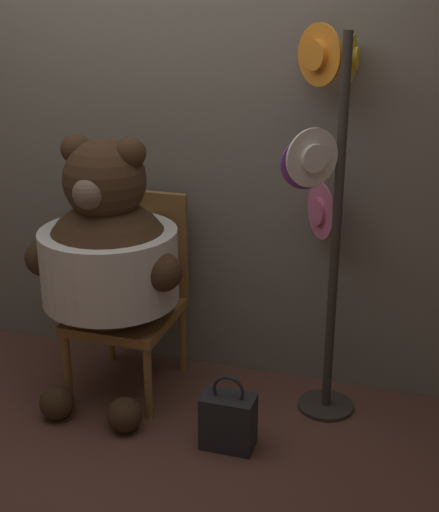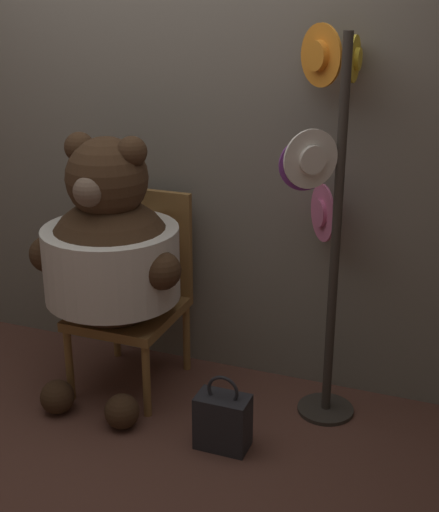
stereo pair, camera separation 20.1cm
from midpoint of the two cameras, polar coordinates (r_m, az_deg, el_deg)
name	(u,v)px [view 1 (the left image)]	position (r m, az deg, el deg)	size (l,w,h in m)	color
ground_plane	(128,405)	(3.75, -8.88, -11.69)	(14.00, 14.00, 0.00)	brown
wall_back	(163,132)	(3.77, -6.06, 9.83)	(8.00, 0.10, 2.58)	slate
chair	(133,290)	(3.75, -8.49, -2.76)	(0.50, 0.55, 1.01)	olive
teddy_bear	(108,257)	(3.51, -10.51, -0.09)	(0.81, 0.72, 1.36)	#3D2819
hat_display_rack	(325,196)	(3.29, 6.71, 4.79)	(0.39, 0.46, 1.85)	#332D28
handbag_on_ground	(228,420)	(3.34, -1.07, -13.05)	(0.24, 0.15, 0.37)	#232328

